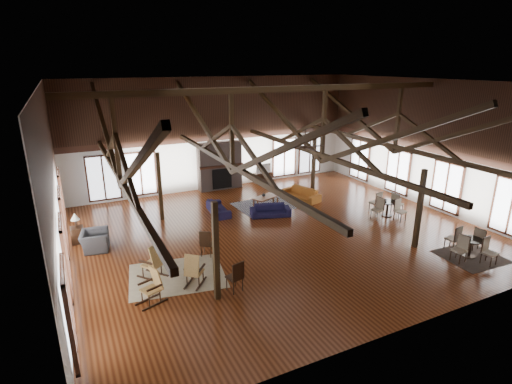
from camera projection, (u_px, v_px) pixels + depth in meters
name	position (u px, v px, depth m)	size (l,w,h in m)	color
floor	(278.00, 232.00, 16.54)	(16.00, 16.00, 0.00)	brown
ceiling	(281.00, 82.00, 14.69)	(16.00, 14.00, 0.02)	black
wall_back	(217.00, 134.00, 21.60)	(16.00, 0.02, 6.00)	silver
wall_front	(421.00, 223.00, 9.63)	(16.00, 0.02, 6.00)	silver
wall_left	(53.00, 188.00, 12.29)	(0.02, 14.00, 6.00)	silver
wall_right	(427.00, 144.00, 18.94)	(0.02, 14.00, 6.00)	silver
roof_truss	(280.00, 135.00, 15.30)	(15.60, 14.07, 3.14)	black
post_grid	(279.00, 197.00, 16.07)	(8.16, 7.16, 3.05)	black
fireplace	(220.00, 166.00, 21.85)	(2.50, 0.69, 2.60)	#65534D
ceiling_fan	(305.00, 146.00, 14.74)	(1.60, 1.60, 0.75)	black
sofa_navy_front	(270.00, 210.00, 18.18)	(1.81, 0.71, 0.53)	#161336
sofa_navy_left	(218.00, 208.00, 18.48)	(0.71, 1.82, 0.53)	#161234
sofa_orange	(301.00, 194.00, 20.40)	(0.79, 2.03, 0.59)	#A65D20
coffee_table	(266.00, 198.00, 19.36)	(1.44, 1.08, 0.49)	brown
vase	(264.00, 194.00, 19.36)	(0.18, 0.18, 0.19)	#B2B2B2
armchair	(95.00, 241.00, 14.89)	(0.95, 1.09, 0.71)	#333336
side_table_lamp	(77.00, 232.00, 15.43)	(0.48, 0.48, 1.22)	black
rocking_chair_a	(154.00, 262.00, 12.85)	(0.96, 1.03, 1.20)	#A0743C
rocking_chair_b	(193.00, 271.00, 12.41)	(0.89, 0.94, 1.10)	#A0743C
rocking_chair_c	(153.00, 286.00, 11.58)	(0.95, 0.71, 1.09)	#A0743C
side_chair_a	(206.00, 242.00, 14.26)	(0.60, 0.60, 1.02)	black
side_chair_b	(236.00, 275.00, 12.04)	(0.52, 0.52, 1.02)	black
cafe_table_near	(471.00, 244.00, 14.30)	(1.86, 1.86, 0.96)	black
cafe_table_far	(387.00, 206.00, 18.13)	(1.89, 1.89, 0.97)	black
cup_near	(470.00, 237.00, 14.24)	(0.14, 0.14, 0.11)	#B2B2B2
cup_far	(386.00, 200.00, 18.07)	(0.12, 0.12, 0.09)	#B2B2B2
tv_console	(263.00, 177.00, 23.35)	(1.12, 0.42, 0.56)	black
television	(263.00, 168.00, 23.17)	(0.96, 0.13, 0.56)	#B2B2B2
rug_tan	(177.00, 276.00, 13.13)	(3.05, 2.39, 0.01)	tan
rug_navy	(266.00, 205.00, 19.63)	(2.90, 2.18, 0.01)	#16203F
rug_dark	(471.00, 256.00, 14.43)	(2.05, 1.87, 0.01)	black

